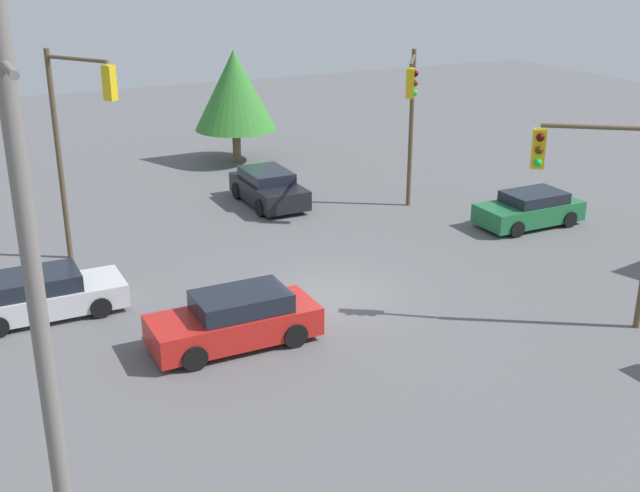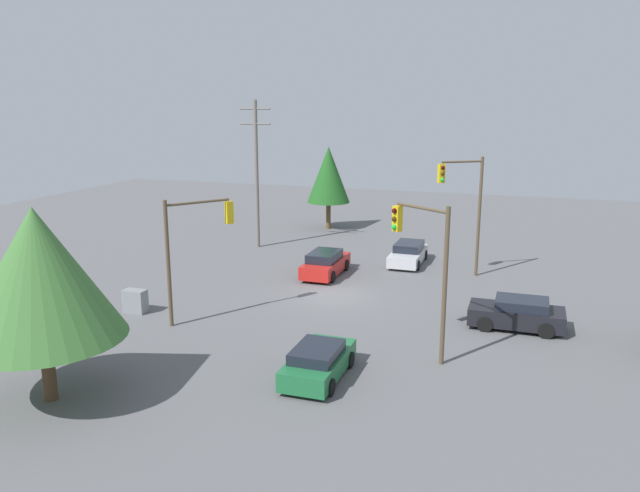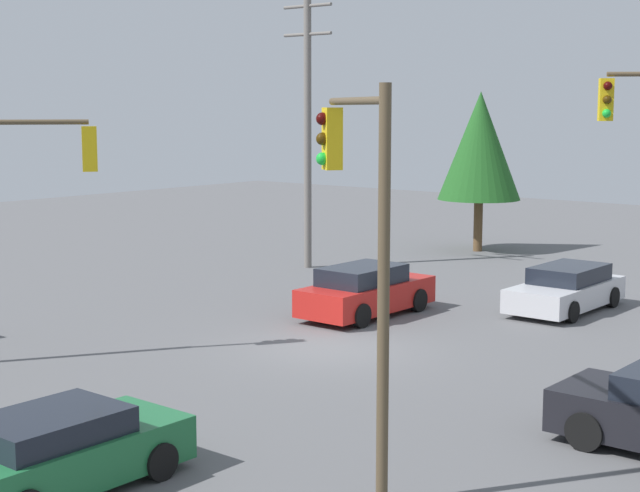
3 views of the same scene
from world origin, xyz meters
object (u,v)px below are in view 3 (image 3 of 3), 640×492
(traffic_signal_cross, at_px, (11,192))
(sedan_red, at_px, (366,291))
(traffic_signal_aux, at_px, (360,217))
(sedan_silver, at_px, (566,289))
(sedan_green, at_px, (59,452))

(traffic_signal_cross, bearing_deg, sedan_red, 16.72)
(traffic_signal_cross, xyz_separation_m, traffic_signal_aux, (-10.66, 0.76, 0.25))
(sedan_red, height_order, sedan_silver, sedan_red)
(sedan_green, height_order, traffic_signal_aux, traffic_signal_aux)
(sedan_red, distance_m, sedan_green, 14.04)
(sedan_red, distance_m, traffic_signal_aux, 12.96)
(sedan_silver, xyz_separation_m, traffic_signal_aux, (-3.28, 14.36, 3.60))
(traffic_signal_aux, bearing_deg, sedan_silver, -42.00)
(sedan_silver, distance_m, traffic_signal_cross, 15.84)
(sedan_red, distance_m, sedan_silver, 5.97)
(sedan_green, distance_m, traffic_signal_cross, 9.12)
(sedan_green, height_order, sedan_silver, sedan_silver)
(sedan_silver, xyz_separation_m, traffic_signal_cross, (7.38, 13.60, 3.35))
(traffic_signal_cross, distance_m, traffic_signal_aux, 10.69)
(sedan_red, height_order, traffic_signal_cross, traffic_signal_cross)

